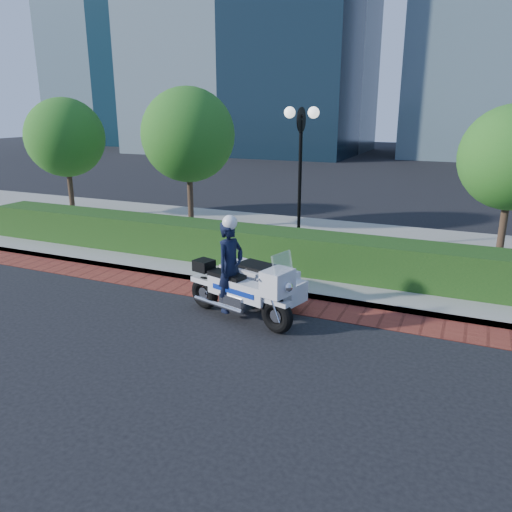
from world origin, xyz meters
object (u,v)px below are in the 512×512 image
at_px(lamppost, 300,158).
at_px(tree_a, 65,138).
at_px(police_motorcycle, 247,280).
at_px(tree_b, 188,135).

distance_m(lamppost, tree_a, 10.09).
relative_size(lamppost, police_motorcycle, 1.55).
relative_size(lamppost, tree_b, 0.86).
bearing_deg(tree_b, tree_a, 180.00).
height_order(lamppost, tree_b, tree_b).
bearing_deg(lamppost, tree_a, 172.59).
xyz_separation_m(lamppost, police_motorcycle, (0.39, -4.54, -2.19)).
relative_size(tree_a, police_motorcycle, 1.69).
bearing_deg(tree_a, tree_b, 0.00).
relative_size(tree_b, police_motorcycle, 1.80).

